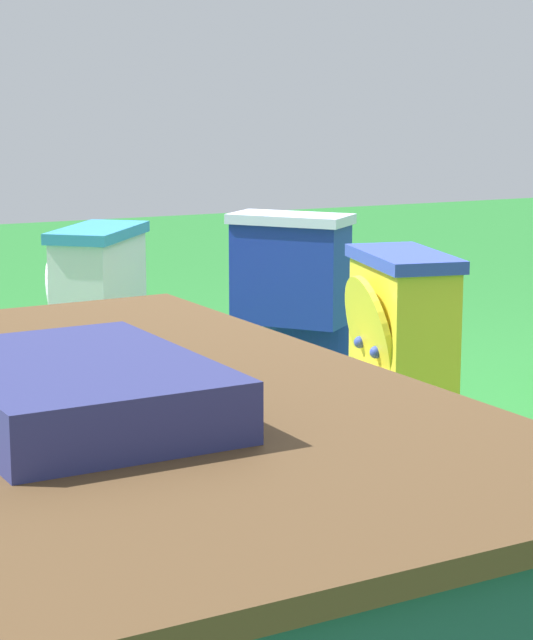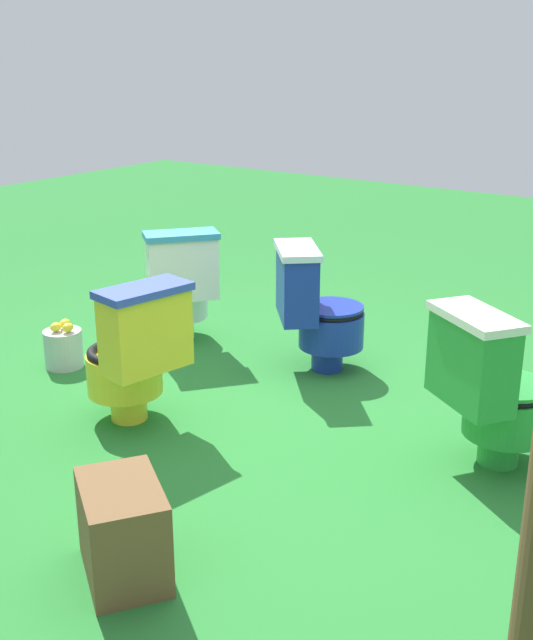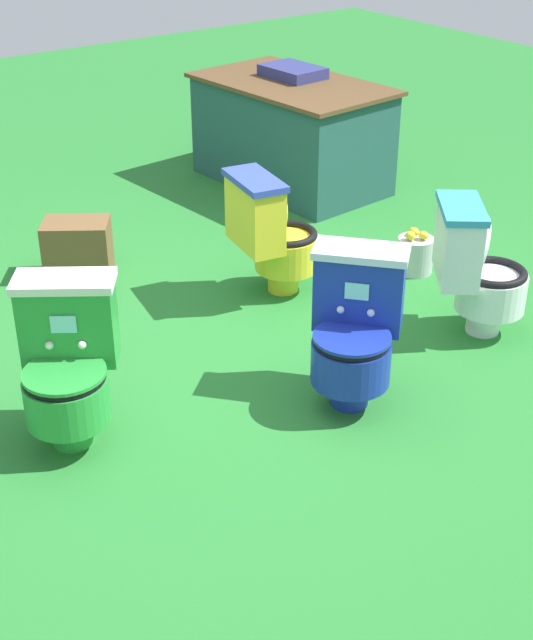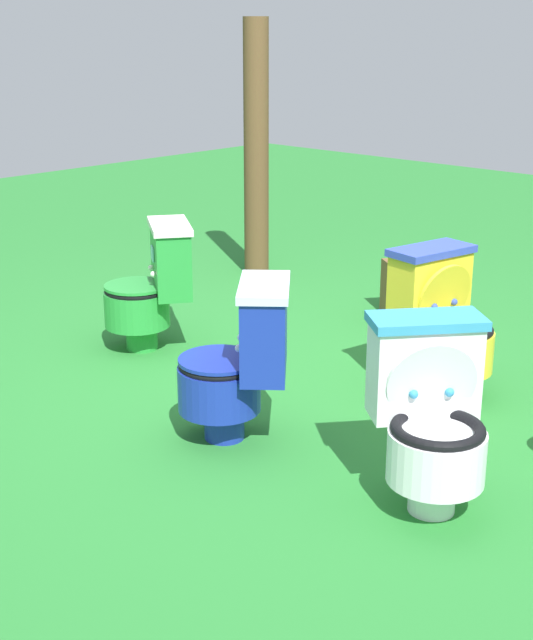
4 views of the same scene
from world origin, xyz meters
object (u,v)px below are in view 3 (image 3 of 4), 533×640
(lemon_bucket, at_px, (415,254))
(toilet_blue, at_px, (355,328))
(small_crate, at_px, (78,248))
(toilet_green, at_px, (68,363))
(toilet_white, at_px, (476,268))
(toilet_yellow, at_px, (272,234))
(vendor_table, at_px, (292,133))

(lemon_bucket, bearing_deg, toilet_blue, -56.46)
(toilet_blue, distance_m, small_crate, 2.04)
(toilet_green, bearing_deg, toilet_white, -156.05)
(toilet_yellow, xyz_separation_m, toilet_green, (0.59, -1.55, -0.00))
(toilet_green, xyz_separation_m, vendor_table, (-1.97, 2.76, 0.02))
(toilet_white, relative_size, lemon_bucket, 2.63)
(toilet_green, distance_m, toilet_white, 2.17)
(toilet_blue, distance_m, toilet_yellow, 1.15)
(toilet_yellow, bearing_deg, lemon_bucket, 82.25)
(toilet_yellow, xyz_separation_m, lemon_bucket, (0.29, 0.87, -0.26))
(toilet_yellow, height_order, vendor_table, vendor_table)
(toilet_blue, relative_size, toilet_green, 1.00)
(small_crate, bearing_deg, toilet_blue, 12.88)
(toilet_yellow, bearing_deg, vendor_table, 149.60)
(small_crate, bearing_deg, lemon_bucket, 54.69)
(lemon_bucket, bearing_deg, small_crate, -125.31)
(toilet_blue, height_order, small_crate, toilet_blue)
(toilet_blue, xyz_separation_m, small_crate, (-1.98, -0.45, -0.20))
(vendor_table, xyz_separation_m, lemon_bucket, (1.67, -0.34, -0.28))
(toilet_white, relative_size, vendor_table, 0.48)
(toilet_white, distance_m, small_crate, 2.34)
(toilet_blue, relative_size, toilet_white, 1.00)
(toilet_blue, bearing_deg, toilet_white, -124.94)
(toilet_yellow, xyz_separation_m, small_crate, (-0.89, -0.80, -0.20))
(toilet_blue, distance_m, toilet_white, 0.93)
(toilet_yellow, bearing_deg, toilet_blue, -6.51)
(lemon_bucket, bearing_deg, vendor_table, 168.36)
(vendor_table, bearing_deg, small_crate, -76.19)
(toilet_yellow, relative_size, toilet_green, 1.00)
(toilet_white, distance_m, lemon_bucket, 0.80)
(toilet_blue, distance_m, toilet_green, 1.31)
(toilet_yellow, relative_size, toilet_white, 1.00)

